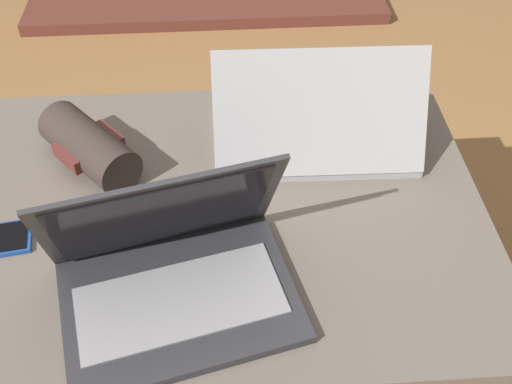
# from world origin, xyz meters

# --- Properties ---
(ground_plane) EXTENTS (14.00, 14.00, 0.00)m
(ground_plane) POSITION_xyz_m (0.00, 0.00, 0.00)
(ground_plane) COLOR #9E7042
(ottoman) EXTENTS (0.99, 0.70, 0.41)m
(ottoman) POSITION_xyz_m (0.00, 0.00, 0.21)
(ottoman) COLOR #3D3832
(ottoman) RESTS_ON ground_plane
(laptop_near) EXTENTS (0.40, 0.33, 0.24)m
(laptop_near) POSITION_xyz_m (-0.04, -0.18, 0.46)
(laptop_near) COLOR #333338
(laptop_near) RESTS_ON ottoman
(laptop_far) EXTENTS (0.38, 0.24, 0.22)m
(laptop_far) POSITION_xyz_m (0.22, 0.14, 0.46)
(laptop_far) COLOR #B7B7BC
(laptop_far) RESTS_ON ottoman
(wrist_brace) EXTENTS (0.20, 0.22, 0.09)m
(wrist_brace) POSITION_xyz_m (-0.20, 0.13, 0.46)
(wrist_brace) COLOR #3D332D
(wrist_brace) RESTS_ON ottoman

